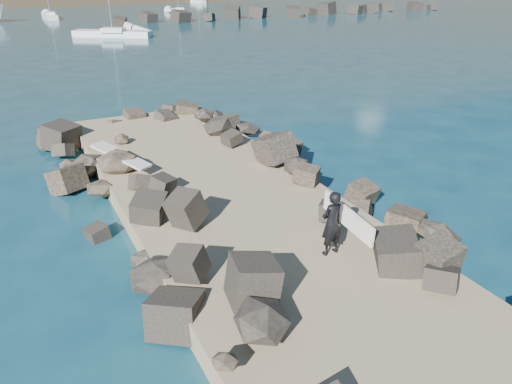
# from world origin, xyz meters

# --- Properties ---
(ground) EXTENTS (800.00, 800.00, 0.00)m
(ground) POSITION_xyz_m (0.00, 0.00, 0.00)
(ground) COLOR #0F384C
(ground) RESTS_ON ground
(jetty) EXTENTS (6.00, 26.00, 0.60)m
(jetty) POSITION_xyz_m (0.00, -2.00, 0.30)
(jetty) COLOR #8C7759
(jetty) RESTS_ON ground
(riprap_left) EXTENTS (2.60, 22.00, 1.00)m
(riprap_left) POSITION_xyz_m (-2.90, -1.50, 0.50)
(riprap_left) COLOR #272321
(riprap_left) RESTS_ON ground
(riprap_right) EXTENTS (2.60, 22.00, 1.00)m
(riprap_right) POSITION_xyz_m (2.90, -1.50, 0.50)
(riprap_right) COLOR black
(riprap_right) RESTS_ON ground
(breakwater_secondary) EXTENTS (52.00, 4.00, 1.20)m
(breakwater_secondary) POSITION_xyz_m (35.00, 55.00, 0.60)
(breakwater_secondary) COLOR black
(breakwater_secondary) RESTS_ON ground
(surfboard_resting) EXTENTS (1.67, 2.15, 0.07)m
(surfboard_resting) POSITION_xyz_m (-2.33, 4.27, 1.04)
(surfboard_resting) COLOR silver
(surfboard_resting) RESTS_ON riprap_left
(surfer_with_board) EXTENTS (0.81, 1.99, 1.60)m
(surfer_with_board) POSITION_xyz_m (0.94, -3.17, 1.41)
(surfer_with_board) COLOR black
(surfer_with_board) RESTS_ON jetty
(sailboat_c) EXTENTS (7.80, 6.13, 9.79)m
(sailboat_c) POSITION_xyz_m (5.77, 43.82, 0.35)
(sailboat_c) COLOR white
(sailboat_c) RESTS_ON ground
(sailboat_d) EXTENTS (2.41, 6.36, 7.59)m
(sailboat_d) POSITION_xyz_m (20.72, 66.61, 0.35)
(sailboat_d) COLOR white
(sailboat_d) RESTS_ON ground
(sailboat_b) EXTENTS (1.56, 6.68, 8.08)m
(sailboat_b) POSITION_xyz_m (2.16, 67.51, 0.35)
(sailboat_b) COLOR white
(sailboat_b) RESTS_ON ground
(sailboat_f) EXTENTS (1.64, 4.96, 6.10)m
(sailboat_f) POSITION_xyz_m (31.81, 87.48, 0.35)
(sailboat_f) COLOR white
(sailboat_f) RESTS_ON ground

